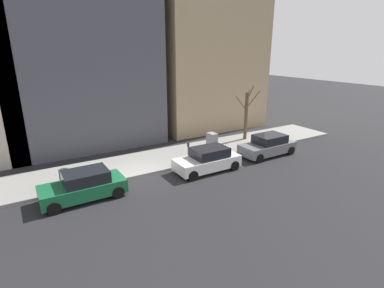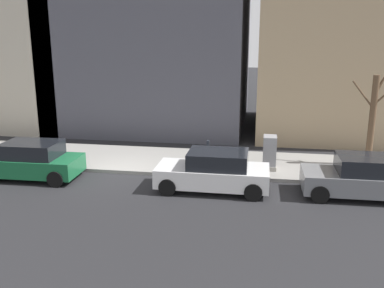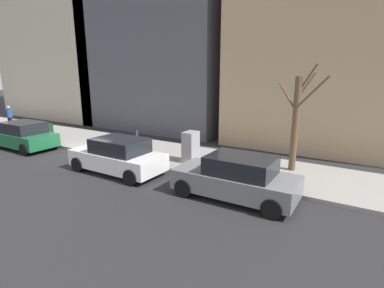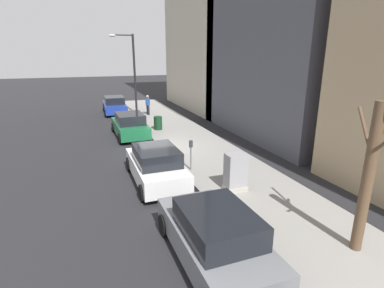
% 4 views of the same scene
% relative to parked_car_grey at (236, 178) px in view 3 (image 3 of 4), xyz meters
% --- Properties ---
extents(ground_plane, '(120.00, 120.00, 0.00)m').
position_rel_parked_car_grey_xyz_m(ground_plane, '(1.06, 9.54, -0.74)').
color(ground_plane, '#232326').
extents(sidewalk, '(4.00, 36.00, 0.15)m').
position_rel_parked_car_grey_xyz_m(sidewalk, '(3.06, 9.54, -0.66)').
color(sidewalk, gray).
rests_on(sidewalk, ground).
extents(parked_car_grey, '(1.96, 4.22, 1.52)m').
position_rel_parked_car_grey_xyz_m(parked_car_grey, '(0.00, 0.00, 0.00)').
color(parked_car_grey, slate).
rests_on(parked_car_grey, ground).
extents(parked_car_white, '(1.93, 4.20, 1.52)m').
position_rel_parked_car_grey_xyz_m(parked_car_white, '(-0.18, 5.40, 0.00)').
color(parked_car_white, white).
rests_on(parked_car_white, ground).
extents(parked_car_green, '(1.98, 4.23, 1.52)m').
position_rel_parked_car_grey_xyz_m(parked_car_green, '(-0.03, 12.97, 0.00)').
color(parked_car_green, '#196038').
rests_on(parked_car_green, ground).
extents(parking_meter, '(0.14, 0.10, 1.35)m').
position_rel_parked_car_grey_xyz_m(parking_meter, '(1.51, 5.85, 0.24)').
color(parking_meter, slate).
rests_on(parking_meter, sidewalk).
extents(utility_box, '(0.83, 0.61, 1.43)m').
position_rel_parked_car_grey_xyz_m(utility_box, '(2.36, 3.32, 0.11)').
color(utility_box, '#A8A399').
rests_on(utility_box, sidewalk).
extents(bare_tree, '(0.67, 2.08, 4.42)m').
position_rel_parked_car_grey_xyz_m(bare_tree, '(3.66, -1.01, 1.53)').
color(bare_tree, brown).
rests_on(bare_tree, sidewalk).
extents(trash_bin, '(0.56, 0.56, 0.90)m').
position_rel_parked_car_grey_xyz_m(trash_bin, '(1.96, 13.60, -0.14)').
color(trash_bin, '#14381E').
rests_on(trash_bin, sidewalk).
extents(pedestrian_near_meter, '(0.36, 0.39, 1.66)m').
position_rel_parked_car_grey_xyz_m(pedestrian_near_meter, '(2.44, 18.97, 0.35)').
color(pedestrian_near_meter, '#1E1E2D').
rests_on(pedestrian_near_meter, sidewalk).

